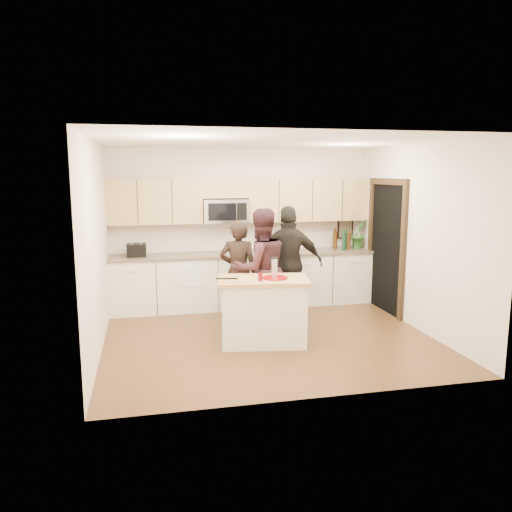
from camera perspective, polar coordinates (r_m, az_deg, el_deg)
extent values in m
plane|color=#56341D|center=(7.15, 1.35, -9.19)|extent=(4.50, 4.50, 0.00)
cube|color=beige|center=(8.78, -1.73, 3.35)|extent=(4.50, 0.02, 2.70)
cube|color=beige|center=(4.94, 6.94, -1.55)|extent=(4.50, 0.02, 2.70)
cube|color=beige|center=(6.67, -17.72, 0.94)|extent=(0.02, 4.00, 2.70)
cube|color=beige|center=(7.69, 17.92, 2.01)|extent=(0.02, 4.00, 2.70)
cube|color=white|center=(6.78, 1.44, 12.96)|extent=(4.50, 4.00, 0.02)
cube|color=white|center=(8.62, -1.32, -2.82)|extent=(4.50, 0.62, 0.90)
cube|color=#6E5F49|center=(8.52, -1.32, 0.25)|extent=(4.50, 0.66, 0.04)
cube|color=tan|center=(8.42, -11.50, 6.15)|extent=(1.55, 0.33, 0.75)
cube|color=tan|center=(8.87, 5.91, 6.45)|extent=(2.17, 0.33, 0.75)
cube|color=tan|center=(8.51, -3.61, 7.77)|extent=(0.78, 0.33, 0.33)
cube|color=silver|center=(8.50, -3.55, 5.17)|extent=(0.76, 0.40, 0.40)
cube|color=black|center=(8.29, -3.88, 5.05)|extent=(0.47, 0.01, 0.29)
cube|color=black|center=(8.34, -1.62, 5.10)|extent=(0.17, 0.01, 0.29)
cube|color=black|center=(8.50, 14.70, 0.80)|extent=(0.02, 1.05, 2.10)
cube|color=black|center=(7.99, 16.45, 0.18)|extent=(0.06, 0.10, 2.10)
cube|color=black|center=(9.01, 12.94, 1.35)|extent=(0.06, 0.10, 2.10)
cube|color=black|center=(8.41, 14.91, 8.23)|extent=(0.06, 1.25, 0.10)
cube|color=black|center=(9.33, 10.16, 3.14)|extent=(0.30, 0.03, 0.38)
cube|color=tan|center=(9.32, 10.19, 3.13)|extent=(0.24, 0.00, 0.32)
cube|color=white|center=(8.14, -7.47, -1.85)|extent=(0.34, 0.01, 0.48)
cube|color=white|center=(8.38, -7.69, 0.11)|extent=(0.34, 0.60, 0.01)
cube|color=white|center=(6.77, 0.82, -6.51)|extent=(1.19, 0.81, 0.85)
cube|color=tan|center=(6.65, 0.83, -2.78)|extent=(1.29, 0.88, 0.05)
cylinder|color=maroon|center=(6.65, 2.18, -2.50)|extent=(0.34, 0.34, 0.02)
cube|color=silver|center=(6.68, 2.08, -1.32)|extent=(0.07, 0.06, 0.24)
cube|color=black|center=(6.66, 2.08, -0.22)|extent=(0.09, 0.07, 0.02)
cylinder|color=maroon|center=(6.49, 0.50, -2.41)|extent=(0.06, 0.06, 0.10)
cube|color=tan|center=(6.45, -2.88, -2.87)|extent=(0.31, 0.24, 0.02)
cube|color=black|center=(6.52, -3.36, -2.59)|extent=(0.28, 0.07, 0.02)
cube|color=silver|center=(6.42, -2.67, -2.82)|extent=(0.18, 0.05, 0.01)
cube|color=black|center=(8.34, -13.49, 0.66)|extent=(0.31, 0.25, 0.21)
cube|color=silver|center=(8.33, -14.00, 1.37)|extent=(0.03, 0.18, 0.00)
cube|color=silver|center=(8.32, -13.04, 1.41)|extent=(0.03, 0.18, 0.00)
cylinder|color=#3E210B|center=(9.09, 9.03, 2.02)|extent=(0.08, 0.08, 0.37)
cylinder|color=black|center=(9.12, 10.28, 1.91)|extent=(0.07, 0.07, 0.34)
cylinder|color=#3E210B|center=(8.99, 10.58, 1.85)|extent=(0.07, 0.07, 0.36)
cylinder|color=tan|center=(9.18, 11.58, 2.01)|extent=(0.08, 0.08, 0.36)
cylinder|color=black|center=(8.88, 10.00, 1.82)|extent=(0.07, 0.07, 0.37)
imported|color=#326528|center=(9.16, 11.65, 2.54)|extent=(0.38, 0.37, 0.54)
imported|color=black|center=(7.66, -2.03, -1.78)|extent=(0.65, 0.51, 1.58)
imported|color=black|center=(7.28, 0.51, -1.55)|extent=(0.98, 0.83, 1.79)
imported|color=black|center=(7.75, 3.79, -0.89)|extent=(1.10, 0.58, 1.79)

